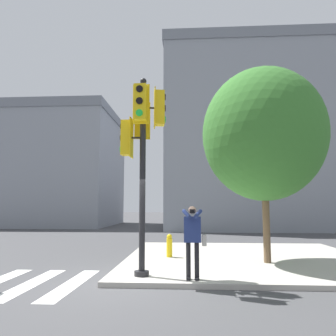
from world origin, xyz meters
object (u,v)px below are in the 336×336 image
at_px(traffic_signal_pole, 142,137).
at_px(street_tree, 263,134).
at_px(person_photographer, 193,235).
at_px(fire_hydrant, 169,246).

distance_m(traffic_signal_pole, street_tree, 4.14).
bearing_deg(traffic_signal_pole, person_photographer, -13.56).
bearing_deg(person_photographer, street_tree, 46.46).
height_order(street_tree, fire_hydrant, street_tree).
xyz_separation_m(person_photographer, street_tree, (2.27, 2.39, 2.94)).
distance_m(traffic_signal_pole, fire_hydrant, 4.34).
height_order(traffic_signal_pole, fire_hydrant, traffic_signal_pole).
relative_size(street_tree, fire_hydrant, 7.99).
relative_size(traffic_signal_pole, person_photographer, 2.96).
bearing_deg(traffic_signal_pole, street_tree, 30.37).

